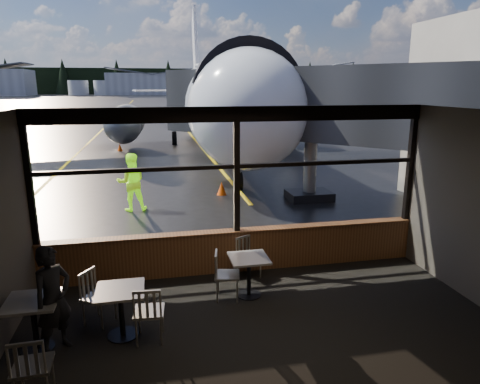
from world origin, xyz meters
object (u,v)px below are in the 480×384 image
object	(u,v)px
chair_near_w	(227,276)
cone_wing	(120,147)
chair_mid_w	(99,298)
passenger	(53,300)
airliner	(209,56)
cafe_table_near	(249,277)
ground_crew	(131,182)
chair_left_s	(33,366)
cone_nose	(222,188)
jet_bridge	(308,130)
chair_mid_s	(149,312)
cafe_table_left	(35,325)
cafe_table_mid	(122,313)
chair_near_n	(249,258)

from	to	relation	value
chair_near_w	cone_wing	size ratio (longest dim) A/B	2.11
chair_mid_w	passenger	size ratio (longest dim) A/B	0.56
airliner	cafe_table_near	world-z (taller)	airliner
cone_wing	ground_crew	bearing A→B (deg)	-84.75
chair_left_s	cone_nose	world-z (taller)	chair_left_s
chair_mid_w	ground_crew	size ratio (longest dim) A/B	0.51
jet_bridge	passenger	distance (m)	10.43
chair_mid_w	passenger	bearing A→B (deg)	-7.81
chair_mid_s	cone_nose	distance (m)	9.26
cone_nose	chair_mid_w	bearing A→B (deg)	-112.64
jet_bridge	chair_left_s	xyz separation A→B (m)	(-6.87, -8.82, -1.93)
cafe_table_left	cafe_table_mid	bearing A→B (deg)	5.10
ground_crew	chair_mid_s	bearing A→B (deg)	88.37
cone_nose	chair_mid_s	bearing A→B (deg)	-106.33
chair_near_n	passenger	bearing A→B (deg)	-0.20
chair_near_n	airliner	bearing A→B (deg)	-124.42
cafe_table_mid	airliner	bearing A→B (deg)	78.49
chair_near_w	cone_nose	xyz separation A→B (m)	(1.18, 7.82, -0.23)
jet_bridge	ground_crew	world-z (taller)	jet_bridge
airliner	chair_near_n	world-z (taller)	airliner
jet_bridge	chair_mid_w	distance (m)	9.66
jet_bridge	cone_nose	distance (m)	3.75
cone_wing	chair_near_w	bearing A→B (deg)	-80.89
chair_near_n	chair_left_s	bearing A→B (deg)	11.49
chair_near_w	chair_mid_w	world-z (taller)	chair_near_w
cone_nose	chair_left_s	bearing A→B (deg)	-112.09
jet_bridge	passenger	size ratio (longest dim) A/B	6.66
jet_bridge	chair_near_w	world-z (taller)	jet_bridge
jet_bridge	passenger	xyz separation A→B (m)	(-6.81, -7.74, -1.58)
airliner	chair_near_w	distance (m)	21.93
cafe_table_near	chair_mid_w	world-z (taller)	chair_mid_w
chair_mid_s	jet_bridge	bearing A→B (deg)	59.90
chair_mid_s	cafe_table_mid	bearing A→B (deg)	160.94
chair_near_w	cone_wing	distance (m)	20.04
chair_near_n	chair_mid_w	world-z (taller)	chair_mid_w
chair_near_n	ground_crew	xyz separation A→B (m)	(-2.54, 5.65, 0.48)
cafe_table_near	chair_near_n	xyz separation A→B (m)	(0.18, 0.75, 0.05)
cone_nose	cafe_table_near	bearing A→B (deg)	-95.57
ground_crew	cone_wing	xyz separation A→B (m)	(-1.23, 13.33, -0.70)
cafe_table_mid	ground_crew	world-z (taller)	ground_crew
cafe_table_mid	chair_left_s	world-z (taller)	chair_left_s
chair_near_n	chair_left_s	size ratio (longest dim) A/B	0.91
cafe_table_mid	chair_mid_w	size ratio (longest dim) A/B	0.87
cafe_table_mid	cone_wing	world-z (taller)	cafe_table_mid
chair_mid_w	chair_left_s	world-z (taller)	chair_left_s
chair_near_w	chair_left_s	bearing A→B (deg)	-42.18
cone_nose	cone_wing	bearing A→B (deg)	110.00
cafe_table_near	ground_crew	bearing A→B (deg)	110.29
passenger	cone_wing	xyz separation A→B (m)	(-0.38, 20.82, -0.61)
jet_bridge	chair_left_s	world-z (taller)	jet_bridge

